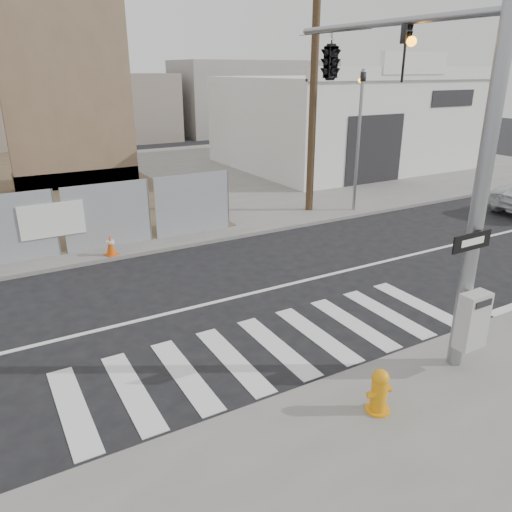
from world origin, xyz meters
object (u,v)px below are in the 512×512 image
fire_hydrant (379,391)px  traffic_cone_d (110,245)px  signal_pole (373,97)px  auto_shop (342,121)px

fire_hydrant → traffic_cone_d: bearing=123.4°
signal_pole → fire_hydrant: 5.75m
fire_hydrant → traffic_cone_d: (-1.86, 9.38, -0.07)m
signal_pole → traffic_cone_d: 8.65m
fire_hydrant → traffic_cone_d: 9.56m
auto_shop → signal_pole: bearing=-127.5°
fire_hydrant → traffic_cone_d: size_ratio=1.20×
auto_shop → fire_hydrant: (-13.73, -18.12, -2.04)m
traffic_cone_d → auto_shop: bearing=29.3°
auto_shop → fire_hydrant: auto_shop is taller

